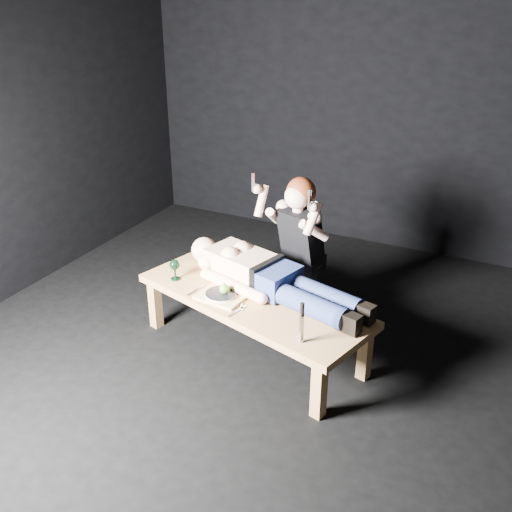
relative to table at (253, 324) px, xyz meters
name	(u,v)px	position (x,y,z in m)	size (l,w,h in m)	color
ground	(274,376)	(0.27, -0.21, -0.23)	(5.00, 5.00, 0.00)	black
back_wall	(390,95)	(0.27, 2.29, 1.27)	(5.00, 5.00, 0.00)	black
table	(253,324)	(0.00, 0.00, 0.00)	(1.74, 0.65, 0.45)	#AD7D43
lying_man	(273,275)	(0.09, 0.14, 0.36)	(1.72, 0.53, 0.26)	beige
kneeling_woman	(307,247)	(0.15, 0.63, 0.39)	(0.65, 0.73, 1.23)	black
serving_tray	(221,297)	(-0.19, -0.11, 0.24)	(0.33, 0.24, 0.02)	tan
plate	(221,294)	(-0.19, -0.11, 0.25)	(0.22, 0.22, 0.02)	white
apple	(224,289)	(-0.17, -0.10, 0.30)	(0.07, 0.07, 0.07)	#5F9E25
goblet	(175,270)	(-0.64, -0.02, 0.31)	(0.08, 0.08, 0.16)	black
fork_flat	(196,291)	(-0.41, -0.11, 0.23)	(0.02, 0.19, 0.01)	#B2B2B7
knife_flat	(237,311)	(-0.01, -0.23, 0.23)	(0.02, 0.19, 0.01)	#B2B2B7
spoon_flat	(242,304)	(-0.03, -0.12, 0.23)	(0.02, 0.19, 0.01)	#B2B2B7
carving_knife	(302,323)	(0.52, -0.37, 0.36)	(0.04, 0.04, 0.28)	#B2B2B7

